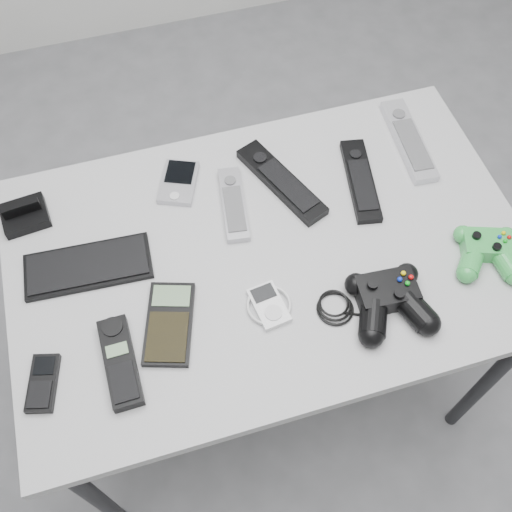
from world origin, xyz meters
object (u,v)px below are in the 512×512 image
object	(u,v)px
pda_keyboard	(88,266)
pda	(178,182)
remote_black_a	(281,181)
mp3_player	(269,305)
cordless_handset	(120,362)
remote_silver_a	(233,204)
controller_green	(488,250)
controller_black	(389,298)
remote_black_b	(361,180)
mobile_phone	(43,383)
calculator	(169,323)
desk	(269,265)
remote_silver_b	(409,140)

from	to	relation	value
pda_keyboard	pda	distance (m)	0.27
pda_keyboard	remote_black_a	xyz separation A→B (m)	(0.44, 0.09, 0.00)
pda	mp3_player	size ratio (longest dim) A/B	1.25
cordless_handset	remote_silver_a	bearing A→B (deg)	43.65
remote_silver_a	controller_green	distance (m)	0.53
remote_black_a	mp3_player	bearing A→B (deg)	-134.36
controller_black	remote_black_a	bearing A→B (deg)	111.65
mp3_player	controller_green	xyz separation A→B (m)	(0.46, -0.01, 0.01)
remote_black_b	mobile_phone	size ratio (longest dim) A/B	2.07
mp3_player	pda	bearing A→B (deg)	99.06
cordless_handset	calculator	size ratio (longest dim) A/B	1.03
pda	controller_green	distance (m)	0.66
desk	remote_black_b	xyz separation A→B (m)	(0.24, 0.11, 0.07)
desk	remote_silver_b	xyz separation A→B (m)	(0.39, 0.19, 0.07)
remote_black_a	calculator	bearing A→B (deg)	-161.62
calculator	mp3_player	size ratio (longest dim) A/B	1.84
mobile_phone	controller_black	size ratio (longest dim) A/B	0.39
remote_black_a	cordless_handset	bearing A→B (deg)	-164.50
remote_black_a	remote_silver_b	size ratio (longest dim) A/B	1.02
remote_silver_a	controller_green	world-z (taller)	controller_green
remote_silver_b	mp3_player	distance (m)	0.53
remote_black_b	controller_green	world-z (taller)	controller_green
cordless_handset	controller_green	distance (m)	0.75
mobile_phone	controller_green	bearing A→B (deg)	16.04
remote_black_a	remote_black_b	size ratio (longest dim) A/B	1.12
remote_silver_b	cordless_handset	xyz separation A→B (m)	(-0.72, -0.35, 0.00)
remote_black_b	remote_silver_b	xyz separation A→B (m)	(0.15, 0.08, 0.00)
pda	remote_silver_a	world-z (taller)	remote_silver_a
mp3_player	desk	bearing A→B (deg)	65.14
desk	pda	xyz separation A→B (m)	(-0.14, 0.22, 0.07)
remote_black_b	pda	bearing A→B (deg)	175.06
remote_silver_a	cordless_handset	bearing A→B (deg)	-127.24
pda_keyboard	cordless_handset	size ratio (longest dim) A/B	1.43
remote_silver_a	remote_black_b	distance (m)	0.28
remote_black_a	calculator	size ratio (longest dim) A/B	1.45
cordless_handset	controller_black	size ratio (longest dim) A/B	0.65
cordless_handset	controller_green	size ratio (longest dim) A/B	1.23
mp3_player	controller_black	distance (m)	0.23
calculator	controller_black	distance (m)	0.42
remote_silver_a	controller_black	size ratio (longest dim) A/B	0.69
calculator	controller_green	world-z (taller)	controller_green
desk	mobile_phone	world-z (taller)	mobile_phone
pda_keyboard	remote_silver_b	distance (m)	0.76
cordless_handset	mp3_player	distance (m)	0.30
remote_silver_b	mobile_phone	bearing A→B (deg)	-153.99
mp3_player	mobile_phone	bearing A→B (deg)	177.01
pda_keyboard	controller_green	size ratio (longest dim) A/B	1.76
desk	remote_black_b	bearing A→B (deg)	24.37
desk	pda	size ratio (longest dim) A/B	9.15
pda_keyboard	controller_black	bearing A→B (deg)	-20.92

